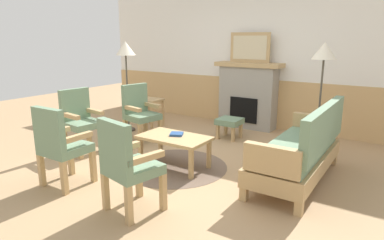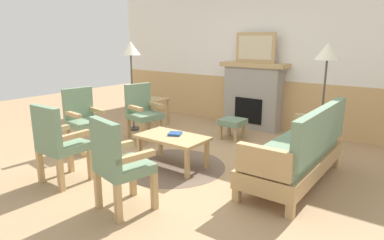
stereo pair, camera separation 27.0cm
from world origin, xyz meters
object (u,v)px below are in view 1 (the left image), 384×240
at_px(footstool, 229,123).
at_px(floor_lamp_by_chairs, 126,54).
at_px(floor_lamp_by_couch, 324,58).
at_px(armchair_by_window_left, 80,118).
at_px(framed_picture, 250,47).
at_px(armchair_front_center, 60,143).
at_px(armchair_front_left, 127,162).
at_px(side_table, 150,105).
at_px(couch, 300,151).
at_px(armchair_near_fireplace, 140,111).
at_px(fireplace, 248,95).
at_px(coffee_table, 174,140).
at_px(book_on_table, 177,134).

bearing_deg(footstool, floor_lamp_by_chairs, -162.36).
distance_m(floor_lamp_by_couch, floor_lamp_by_chairs, 3.40).
bearing_deg(armchair_by_window_left, framed_picture, 61.24).
height_order(armchair_front_center, floor_lamp_by_couch, floor_lamp_by_couch).
bearing_deg(armchair_front_center, armchair_front_left, -1.47).
height_order(framed_picture, side_table, framed_picture).
distance_m(armchair_front_left, floor_lamp_by_couch, 3.33).
bearing_deg(couch, armchair_by_window_left, -167.03).
height_order(framed_picture, armchair_near_fireplace, framed_picture).
distance_m(fireplace, armchair_front_left, 3.81).
height_order(coffee_table, armchair_front_center, armchair_front_center).
height_order(framed_picture, floor_lamp_by_chairs, framed_picture).
bearing_deg(fireplace, couch, -51.71).
bearing_deg(floor_lamp_by_couch, couch, -85.53).
height_order(side_table, floor_lamp_by_chairs, floor_lamp_by_chairs).
bearing_deg(armchair_by_window_left, side_table, 94.45).
bearing_deg(footstool, armchair_front_center, -104.75).
xyz_separation_m(armchair_by_window_left, floor_lamp_by_couch, (3.07, 2.00, 0.91)).
distance_m(coffee_table, armchair_front_center, 1.45).
relative_size(framed_picture, armchair_front_left, 0.82).
bearing_deg(armchair_front_left, floor_lamp_by_chairs, 133.66).
xyz_separation_m(couch, armchair_near_fireplace, (-2.75, 0.17, 0.14)).
distance_m(framed_picture, side_table, 2.24).
distance_m(couch, armchair_near_fireplace, 2.76).
height_order(framed_picture, footstool, framed_picture).
xyz_separation_m(armchair_near_fireplace, side_table, (-0.55, 0.92, -0.10)).
bearing_deg(coffee_table, floor_lamp_by_couch, 49.73).
height_order(coffee_table, floor_lamp_by_chairs, floor_lamp_by_chairs).
xyz_separation_m(armchair_front_left, floor_lamp_by_chairs, (-2.20, 2.31, 0.91)).
relative_size(footstool, side_table, 0.73).
height_order(coffee_table, book_on_table, book_on_table).
distance_m(footstool, floor_lamp_by_couch, 1.88).
bearing_deg(armchair_front_left, footstool, 96.74).
xyz_separation_m(fireplace, side_table, (-1.68, -0.98, -0.22)).
distance_m(book_on_table, armchair_front_left, 1.38).
height_order(fireplace, floor_lamp_by_chairs, floor_lamp_by_chairs).
bearing_deg(armchair_near_fireplace, footstool, 40.22).
distance_m(footstool, armchair_near_fireplace, 1.58).
distance_m(couch, coffee_table, 1.64).
relative_size(couch, footstool, 4.50).
bearing_deg(couch, armchair_front_center, -143.85).
bearing_deg(side_table, couch, -18.15).
bearing_deg(framed_picture, footstool, -85.83).
distance_m(fireplace, armchair_front_center, 3.83).
bearing_deg(armchair_by_window_left, armchair_front_left, -27.13).
bearing_deg(armchair_front_center, coffee_table, 58.64).
relative_size(fireplace, floor_lamp_by_chairs, 0.77).
xyz_separation_m(coffee_table, armchair_near_fireplace, (-1.18, 0.63, 0.15)).
xyz_separation_m(armchair_near_fireplace, armchair_by_window_left, (-0.41, -0.90, 0.00)).
height_order(fireplace, book_on_table, fireplace).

